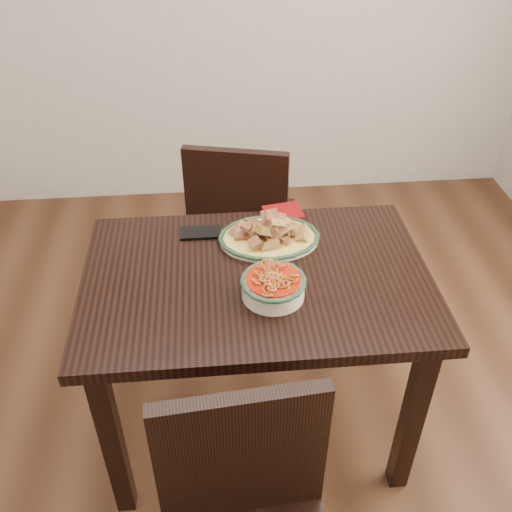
{
  "coord_description": "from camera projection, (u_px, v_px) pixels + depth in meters",
  "views": [
    {
      "loc": [
        -0.13,
        -1.43,
        1.89
      ],
      "look_at": [
        0.0,
        -0.02,
        0.81
      ],
      "focal_mm": 40.0,
      "sensor_mm": 36.0,
      "label": 1
    }
  ],
  "objects": [
    {
      "name": "fish_plate",
      "position": [
        269.0,
        230.0,
        1.92
      ],
      "size": [
        0.34,
        0.26,
        0.11
      ],
      "color": "beige",
      "rests_on": "dining_table"
    },
    {
      "name": "dining_table",
      "position": [
        257.0,
        301.0,
        1.87
      ],
      "size": [
        1.1,
        0.73,
        0.75
      ],
      "color": "black",
      "rests_on": "ground"
    },
    {
      "name": "smartphone",
      "position": [
        200.0,
        233.0,
        1.98
      ],
      "size": [
        0.14,
        0.07,
        0.01
      ],
      "primitive_type": "cube",
      "rotation": [
        0.0,
        0.0,
        -0.0
      ],
      "color": "black",
      "rests_on": "dining_table"
    },
    {
      "name": "noodle_bowl",
      "position": [
        273.0,
        284.0,
        1.7
      ],
      "size": [
        0.2,
        0.2,
        0.08
      ],
      "color": "beige",
      "rests_on": "dining_table"
    },
    {
      "name": "floor",
      "position": [
        255.0,
        413.0,
        2.29
      ],
      "size": [
        3.5,
        3.5,
        0.0
      ],
      "primitive_type": "plane",
      "color": "#3A2012",
      "rests_on": "ground"
    },
    {
      "name": "chair_far",
      "position": [
        241.0,
        220.0,
        2.5
      ],
      "size": [
        0.51,
        0.51,
        0.89
      ],
      "rotation": [
        0.0,
        0.0,
        2.9
      ],
      "color": "black",
      "rests_on": "ground"
    },
    {
      "name": "napkin",
      "position": [
        283.0,
        212.0,
        2.08
      ],
      "size": [
        0.15,
        0.13,
        0.01
      ],
      "primitive_type": "cube",
      "rotation": [
        0.0,
        0.0,
        0.18
      ],
      "color": "maroon",
      "rests_on": "dining_table"
    }
  ]
}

